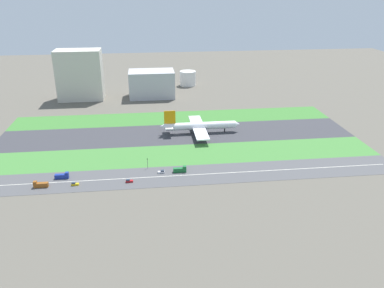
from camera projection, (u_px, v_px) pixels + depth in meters
ground_plane at (177, 134)px, 312.65m from camera, size 800.00×800.00×0.00m
runway at (177, 134)px, 312.63m from camera, size 280.00×46.00×0.10m
grass_median_north at (173, 118)px, 350.20m from camera, size 280.00×36.00×0.10m
grass_median_south at (182, 155)px, 275.06m from camera, size 280.00×36.00×0.10m
highway at (187, 175)px, 245.73m from camera, size 280.00×28.00×0.10m
highway_centerline at (187, 175)px, 245.71m from camera, size 266.00×0.50×0.01m
airliner at (199, 126)px, 312.23m from camera, size 65.00×56.00×19.70m
truck_2 at (40, 185)px, 230.72m from camera, size 8.40×2.50×4.00m
truck_0 at (62, 176)px, 241.08m from camera, size 8.40×2.50×4.00m
car_2 at (129, 181)px, 236.81m from camera, size 4.40×1.80×2.00m
car_0 at (162, 172)px, 248.23m from camera, size 4.40×1.80×2.00m
truck_1 at (180, 170)px, 249.28m from camera, size 8.40×2.50×4.00m
car_1 at (75, 184)px, 233.21m from camera, size 4.40×1.80×2.00m
traffic_light at (147, 162)px, 253.29m from camera, size 0.36×0.50×7.20m
terminal_building at (80, 75)px, 397.31m from camera, size 45.49×25.02×50.96m
hangar_building at (152, 84)px, 409.88m from camera, size 47.24×29.95×27.83m
fuel_tank_west at (160, 80)px, 455.07m from camera, size 25.51×25.51×13.52m
fuel_tank_centre at (188, 78)px, 458.03m from camera, size 18.81×18.81×16.93m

